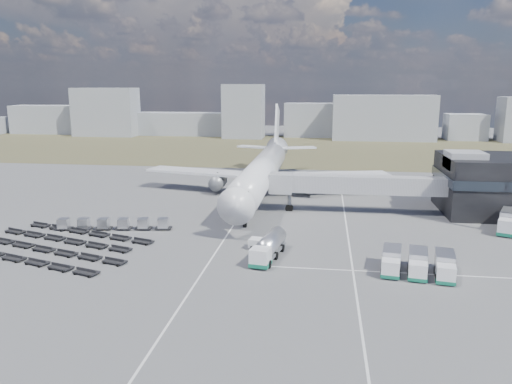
# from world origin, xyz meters

# --- Properties ---
(ground) EXTENTS (420.00, 420.00, 0.00)m
(ground) POSITION_xyz_m (0.00, 0.00, 0.00)
(ground) COLOR #565659
(ground) RESTS_ON ground
(grass_strip) EXTENTS (420.00, 90.00, 0.01)m
(grass_strip) POSITION_xyz_m (0.00, 110.00, 0.01)
(grass_strip) COLOR brown
(grass_strip) RESTS_ON ground
(lane_markings) EXTENTS (47.12, 110.00, 0.01)m
(lane_markings) POSITION_xyz_m (9.77, 3.00, 0.01)
(lane_markings) COLOR silver
(lane_markings) RESTS_ON ground
(jet_bridge) EXTENTS (30.30, 3.80, 7.05)m
(jet_bridge) POSITION_xyz_m (15.90, 20.42, 5.05)
(jet_bridge) COLOR #939399
(jet_bridge) RESTS_ON ground
(airliner) EXTENTS (51.59, 64.53, 17.62)m
(airliner) POSITION_xyz_m (0.00, 32.38, 5.29)
(airliner) COLOR white
(airliner) RESTS_ON ground
(skyline) EXTENTS (308.09, 22.72, 22.37)m
(skyline) POSITION_xyz_m (-7.93, 146.12, 7.77)
(skyline) COLOR #9498A1
(skyline) RESTS_ON ground
(fuel_tanker) EXTENTS (3.96, 9.76, 3.07)m
(fuel_tanker) POSITION_xyz_m (5.31, -5.02, 1.53)
(fuel_tanker) COLOR white
(fuel_tanker) RESTS_ON ground
(pushback_tug) EXTENTS (3.59, 2.38, 1.50)m
(pushback_tug) POSITION_xyz_m (4.00, -1.63, 0.75)
(pushback_tug) COLOR white
(pushback_tug) RESTS_ON ground
(catering_truck) EXTENTS (4.61, 7.20, 3.07)m
(catering_truck) POSITION_xyz_m (8.07, 39.71, 1.57)
(catering_truck) COLOR white
(catering_truck) RESTS_ON ground
(service_trucks_near) EXTENTS (9.11, 7.45, 2.50)m
(service_trucks_near) POSITION_xyz_m (23.54, -8.11, 1.36)
(service_trucks_near) COLOR white
(service_trucks_near) RESTS_ON ground
(uld_row) EXTENTS (18.02, 4.15, 1.63)m
(uld_row) POSITION_xyz_m (-20.03, 4.66, 0.98)
(uld_row) COLOR black
(uld_row) RESTS_ON ground
(baggage_dollies) EXTENTS (29.15, 21.29, 0.72)m
(baggage_dollies) POSITION_xyz_m (-25.29, -4.26, 0.36)
(baggage_dollies) COLOR black
(baggage_dollies) RESTS_ON ground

